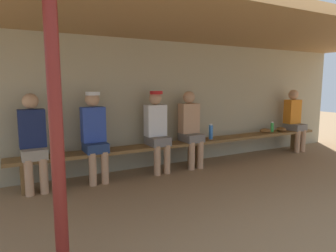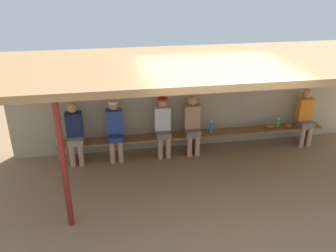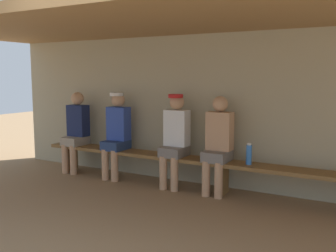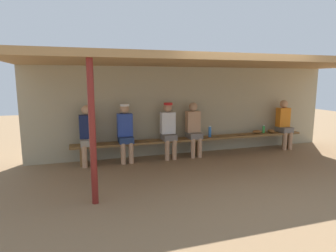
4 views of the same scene
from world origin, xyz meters
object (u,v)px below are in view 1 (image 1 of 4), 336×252
at_px(player_middle, 157,128).
at_px(water_bottle_blue, 211,132).
at_px(player_shirtless_tan, 191,126).
at_px(player_in_blue, 94,132).
at_px(player_in_white, 33,138).
at_px(baseball_glove_dark_brown, 265,131).
at_px(player_with_sunglasses, 294,118).
at_px(baseball_glove_worn, 281,129).
at_px(water_bottle_clear, 272,127).
at_px(support_post, 57,134).
at_px(bench, 194,145).

distance_m(player_middle, water_bottle_blue, 1.10).
xyz_separation_m(player_shirtless_tan, player_in_blue, (-1.69, 0.00, 0.02)).
height_order(player_in_white, baseball_glove_dark_brown, player_in_white).
bearing_deg(player_with_sunglasses, player_shirtless_tan, 180.00).
distance_m(player_in_white, baseball_glove_dark_brown, 4.38).
bearing_deg(player_in_white, baseball_glove_worn, -0.02).
relative_size(player_in_white, player_in_blue, 0.99).
height_order(player_in_blue, water_bottle_clear, player_in_blue).
bearing_deg(baseball_glove_worn, water_bottle_blue, -83.85).
bearing_deg(player_in_white, support_post, -89.62).
distance_m(player_with_sunglasses, baseball_glove_dark_brown, 0.87).
bearing_deg(player_shirtless_tan, support_post, -140.10).
distance_m(bench, player_in_white, 2.62).
height_order(water_bottle_blue, baseball_glove_worn, water_bottle_blue).
bearing_deg(water_bottle_clear, support_post, -154.93).
height_order(support_post, player_with_sunglasses, support_post).
height_order(bench, player_with_sunglasses, player_with_sunglasses).
xyz_separation_m(player_middle, baseball_glove_worn, (2.94, -0.00, -0.24)).
height_order(support_post, baseball_glove_worn, support_post).
relative_size(player_with_sunglasses, water_bottle_blue, 4.77).
xyz_separation_m(support_post, baseball_glove_worn, (4.80, 2.10, -0.60)).
bearing_deg(player_in_white, water_bottle_clear, 0.47).
bearing_deg(player_in_blue, player_shirtless_tan, -0.02).
relative_size(player_in_blue, water_bottle_blue, 4.81).
relative_size(baseball_glove_worn, baseball_glove_dark_brown, 1.00).
xyz_separation_m(player_in_blue, water_bottle_clear, (3.76, 0.04, -0.18)).
distance_m(baseball_glove_worn, baseball_glove_dark_brown, 0.44).
bearing_deg(player_middle, player_shirtless_tan, -0.04).
bearing_deg(player_in_blue, bench, -0.12).
distance_m(bench, baseball_glove_worn, 2.22).
xyz_separation_m(player_middle, water_bottle_blue, (1.09, -0.01, -0.15)).
bearing_deg(baseball_glove_worn, player_shirtless_tan, -84.17).
height_order(support_post, player_in_blue, support_post).
xyz_separation_m(player_with_sunglasses, water_bottle_clear, (-0.63, 0.04, -0.17)).
bearing_deg(support_post, water_bottle_blue, 35.35).
bearing_deg(water_bottle_blue, player_middle, 179.42).
bearing_deg(player_middle, player_in_white, -179.99).
distance_m(player_in_white, water_bottle_clear, 4.59).
bearing_deg(player_shirtless_tan, player_in_blue, 179.98).
bearing_deg(player_in_white, player_in_blue, 0.03).
distance_m(player_in_blue, baseball_glove_dark_brown, 3.55).
distance_m(player_with_sunglasses, player_shirtless_tan, 2.69).
xyz_separation_m(player_middle, player_shirtless_tan, (0.66, -0.00, -0.02)).
bearing_deg(baseball_glove_worn, baseball_glove_dark_brown, -86.41).
bearing_deg(player_in_white, player_with_sunglasses, 0.00).
distance_m(water_bottle_blue, baseball_glove_worn, 1.85).
bearing_deg(baseball_glove_dark_brown, water_bottle_clear, -158.73).
distance_m(bench, baseball_glove_dark_brown, 1.78).
height_order(support_post, player_in_white, support_post).
bearing_deg(player_shirtless_tan, player_in_white, 180.00).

